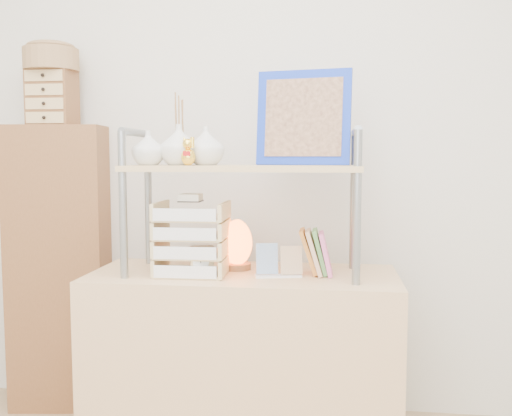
{
  "coord_description": "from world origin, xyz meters",
  "views": [
    {
      "loc": [
        0.34,
        -0.98,
        1.21
      ],
      "look_at": [
        0.05,
        1.2,
        1.01
      ],
      "focal_mm": 40.0,
      "sensor_mm": 36.0,
      "label": 1
    }
  ],
  "objects_px": {
    "letter_tray": "(191,242)",
    "salt_lamp": "(237,244)",
    "desk": "(243,365)",
    "cabinet": "(60,267)"
  },
  "relations": [
    {
      "from": "letter_tray",
      "to": "salt_lamp",
      "type": "relative_size",
      "value": 1.54
    },
    {
      "from": "letter_tray",
      "to": "salt_lamp",
      "type": "xyz_separation_m",
      "value": [
        0.16,
        0.12,
        -0.02
      ]
    },
    {
      "from": "desk",
      "to": "cabinet",
      "type": "distance_m",
      "value": 1.06
    },
    {
      "from": "letter_tray",
      "to": "salt_lamp",
      "type": "distance_m",
      "value": 0.2
    },
    {
      "from": "desk",
      "to": "cabinet",
      "type": "height_order",
      "value": "cabinet"
    },
    {
      "from": "desk",
      "to": "salt_lamp",
      "type": "bearing_deg",
      "value": 117.52
    },
    {
      "from": "salt_lamp",
      "to": "desk",
      "type": "bearing_deg",
      "value": -62.48
    },
    {
      "from": "desk",
      "to": "letter_tray",
      "type": "bearing_deg",
      "value": -164.99
    },
    {
      "from": "desk",
      "to": "letter_tray",
      "type": "xyz_separation_m",
      "value": [
        -0.19,
        -0.05,
        0.5
      ]
    },
    {
      "from": "desk",
      "to": "cabinet",
      "type": "xyz_separation_m",
      "value": [
        -0.95,
        0.37,
        0.3
      ]
    }
  ]
}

